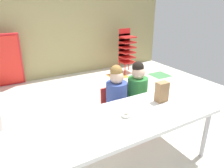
{
  "coord_description": "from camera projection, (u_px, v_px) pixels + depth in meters",
  "views": [
    {
      "loc": [
        -0.99,
        -2.04,
        1.6
      ],
      "look_at": [
        -0.07,
        -0.42,
        0.85
      ],
      "focal_mm": 32.44,
      "sensor_mm": 36.0,
      "label": 1
    }
  ],
  "objects": [
    {
      "name": "kid_chair_red_stack",
      "position": [
        126.0,
        49.0,
        4.86
      ],
      "size": [
        0.32,
        0.3,
        1.04
      ],
      "color": "red",
      "rests_on": "ground_plane"
    },
    {
      "name": "paper_bag_brown",
      "position": [
        162.0,
        92.0,
        2.18
      ],
      "size": [
        0.13,
        0.09,
        0.22
      ],
      "primitive_type": "cube",
      "color": "#9E754C",
      "rests_on": "craft_table"
    },
    {
      "name": "craft_table",
      "position": [
        127.0,
        121.0,
        1.93
      ],
      "size": [
        1.82,
        0.7,
        0.6
      ],
      "color": "white",
      "rests_on": "ground_plane"
    },
    {
      "name": "paper_plate_center_table",
      "position": [
        65.0,
        131.0,
        1.69
      ],
      "size": [
        0.18,
        0.18,
        0.01
      ],
      "primitive_type": "cylinder",
      "color": "white",
      "rests_on": "craft_table"
    },
    {
      "name": "seated_child_near_camera",
      "position": [
        116.0,
        94.0,
        2.5
      ],
      "size": [
        0.32,
        0.31,
        0.92
      ],
      "color": "red",
      "rests_on": "ground_plane"
    },
    {
      "name": "ground_plane",
      "position": [
        100.0,
        133.0,
        2.7
      ],
      "size": [
        5.88,
        5.06,
        0.02
      ],
      "color": "silver"
    },
    {
      "name": "paper_plate_near_edge",
      "position": [
        126.0,
        117.0,
        1.91
      ],
      "size": [
        0.18,
        0.18,
        0.01
      ],
      "primitive_type": "cylinder",
      "color": "white",
      "rests_on": "craft_table"
    },
    {
      "name": "back_wall",
      "position": [
        46.0,
        19.0,
        4.26
      ],
      "size": [
        5.88,
        0.1,
        2.56
      ],
      "primitive_type": "cube",
      "color": "tan",
      "rests_on": "ground_plane"
    },
    {
      "name": "seated_child_middle_seat",
      "position": [
        137.0,
        89.0,
        2.65
      ],
      "size": [
        0.33,
        0.33,
        0.92
      ],
      "color": "red",
      "rests_on": "ground_plane"
    },
    {
      "name": "donut_powdered_on_plate",
      "position": [
        126.0,
        115.0,
        1.9
      ],
      "size": [
        0.1,
        0.1,
        0.03
      ],
      "primitive_type": "torus",
      "color": "white",
      "rests_on": "craft_table"
    }
  ]
}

